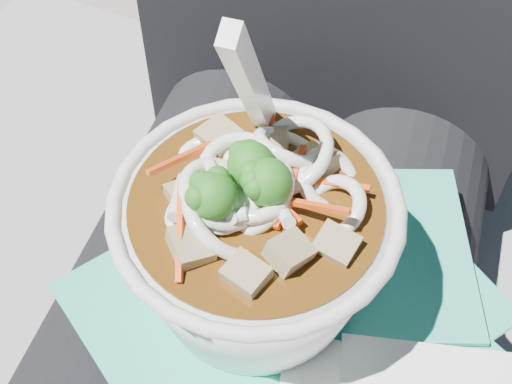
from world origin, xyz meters
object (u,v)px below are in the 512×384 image
(person_body, at_px, (280,252))
(udon_bowl, at_px, (255,236))
(lap, at_px, (245,366))
(stone_ledge, at_px, (286,363))
(plastic_bag, at_px, (290,335))

(person_body, distance_m, udon_bowl, 0.15)
(lap, bearing_deg, stone_ledge, 90.00)
(lap, height_order, udon_bowl, udon_bowl)
(udon_bowl, bearing_deg, person_body, 93.11)
(lap, relative_size, person_body, 0.48)
(stone_ledge, distance_m, lap, 0.34)
(lap, relative_size, udon_bowl, 2.29)
(plastic_bag, bearing_deg, person_body, 109.01)
(lap, xyz_separation_m, plastic_bag, (0.03, -0.01, 0.09))
(person_body, xyz_separation_m, plastic_bag, (0.03, -0.10, 0.06))
(stone_ledge, relative_size, lap, 2.08)
(stone_ledge, bearing_deg, lap, -90.00)
(udon_bowl, bearing_deg, lap, -107.15)
(person_body, xyz_separation_m, udon_bowl, (0.00, -0.08, 0.13))
(person_body, relative_size, plastic_bag, 2.62)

